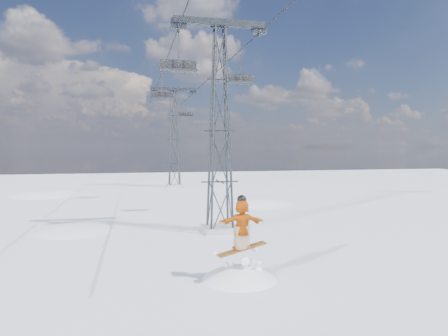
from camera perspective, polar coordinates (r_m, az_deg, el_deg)
The scene contains 10 objects.
ground at distance 14.41m, azimuth 3.14°, elevation -15.74°, with size 120.00×120.00×0.00m, color white.
snow_terrain at distance 37.20m, azimuth -14.16°, elevation -19.56°, with size 39.00×37.00×22.00m.
lift_tower_near at distance 21.62m, azimuth -0.60°, elevation 5.22°, with size 5.20×1.80×11.43m.
lift_tower_far at distance 46.35m, azimuth -7.13°, elevation 4.01°, with size 5.20×1.80×11.43m.
haul_cables at distance 33.52m, azimuth -4.86°, elevation 13.69°, with size 4.46×51.00×0.06m.
snowboarder_jump at distance 15.13m, azimuth 2.23°, elevation -21.42°, with size 4.40×4.40×6.95m.
lift_chair_near at distance 21.79m, azimuth -6.52°, elevation 14.27°, with size 1.97×0.57×2.44m.
lift_chair_mid at distance 26.47m, azimuth 2.26°, elevation 12.60°, with size 1.82×0.52×2.25m.
lift_chair_far at distance 34.09m, azimuth -8.83°, elevation 10.23°, with size 1.92×0.55×2.39m.
lift_chair_extra at distance 53.43m, azimuth -5.49°, elevation 7.59°, with size 1.94×0.56×2.41m.
Camera 1 is at (-3.74, -13.12, 4.63)m, focal length 32.00 mm.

